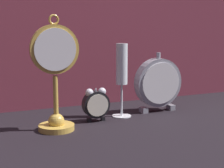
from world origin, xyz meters
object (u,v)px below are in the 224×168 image
pocket_watch_on_stand (55,81)px  mantel_clock_silver (158,83)px  champagne_flute (122,71)px  alarm_clock_twin_bell (96,103)px

pocket_watch_on_stand → mantel_clock_silver: pocket_watch_on_stand is taller
pocket_watch_on_stand → mantel_clock_silver: bearing=12.0°
pocket_watch_on_stand → champagne_flute: size_ratio=1.37×
pocket_watch_on_stand → mantel_clock_silver: (0.38, 0.08, -0.04)m
alarm_clock_twin_bell → mantel_clock_silver: size_ratio=0.52×
mantel_clock_silver → champagne_flute: (-0.15, -0.02, 0.05)m
mantel_clock_silver → alarm_clock_twin_bell: bearing=-171.2°
mantel_clock_silver → champagne_flute: 0.16m
champagne_flute → pocket_watch_on_stand: bearing=-164.4°
pocket_watch_on_stand → mantel_clock_silver: size_ratio=1.61×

